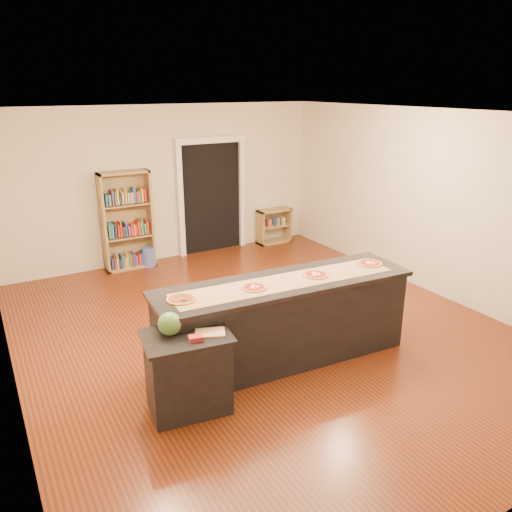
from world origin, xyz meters
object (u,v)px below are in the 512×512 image
kitchen_island (284,321)px  low_shelf (274,226)px  side_counter (188,372)px  watermelon (170,324)px  bookshelf (127,221)px  waste_bin (149,257)px

kitchen_island → low_shelf: 4.69m
side_counter → watermelon: watermelon is taller
bookshelf → side_counter: bearing=-99.1°
bookshelf → waste_bin: 0.77m
side_counter → bookshelf: (0.70, 4.36, 0.45)m
low_shelf → watermelon: (-3.86, -4.28, 0.59)m
low_shelf → waste_bin: low_shelf is taller
low_shelf → watermelon: size_ratio=3.11×
bookshelf → waste_bin: bearing=-14.8°
waste_bin → kitchen_island: bearing=-85.2°
waste_bin → watermelon: 4.41m
kitchen_island → low_shelf: kitchen_island is taller
kitchen_island → watermelon: 1.56m
kitchen_island → waste_bin: kitchen_island is taller
kitchen_island → waste_bin: 3.97m
side_counter → bookshelf: bookshelf is taller
kitchen_island → low_shelf: (2.38, 4.03, -0.15)m
side_counter → bookshelf: 4.44m
kitchen_island → watermelon: watermelon is taller
low_shelf → watermelon: watermelon is taller
waste_bin → watermelon: watermelon is taller
kitchen_island → side_counter: kitchen_island is taller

